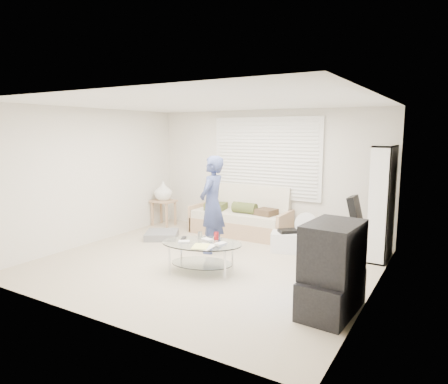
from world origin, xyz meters
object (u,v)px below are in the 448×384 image
Objects in this scene: futon_sofa at (241,219)px; coffee_table at (202,248)px; tv_unit at (332,269)px; bookshelf at (382,203)px.

futon_sofa is 2.31m from coffee_table.
bookshelf is at bearing 86.97° from tv_unit.
coffee_table is (-2.03, 0.35, -0.15)m from tv_unit.
tv_unit is at bearing -93.03° from bookshelf.
coffee_table is at bearing -136.81° from bookshelf.
bookshelf is 1.75× the size of tv_unit.
coffee_table is (-2.15, -2.02, -0.57)m from bookshelf.
bookshelf is at bearing 43.19° from coffee_table.
tv_unit is (-0.13, -2.37, -0.42)m from bookshelf.
tv_unit is (2.58, -2.59, 0.19)m from futon_sofa.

